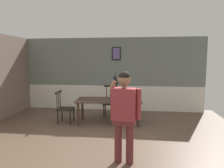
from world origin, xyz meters
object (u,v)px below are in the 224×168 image
chair_near_window (64,108)px  chair_by_doorway (110,102)px  dining_table (109,102)px  person_figure (124,111)px

chair_near_window → chair_by_doorway: size_ratio=0.94×
dining_table → chair_near_window: (-1.35, -0.12, -0.18)m
chair_near_window → dining_table: bearing=93.0°
person_figure → chair_by_doorway: bearing=-68.8°
dining_table → person_figure: 2.49m
chair_by_doorway → dining_table: bearing=92.9°
chair_by_doorway → person_figure: (0.70, -3.20, 0.52)m
dining_table → chair_by_doorway: chair_by_doorway is taller
dining_table → person_figure: (0.63, -2.38, 0.35)m
chair_near_window → person_figure: (1.98, -2.27, 0.54)m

